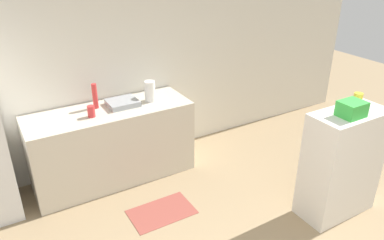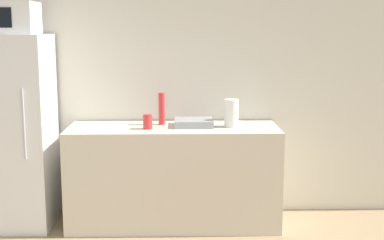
% 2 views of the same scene
% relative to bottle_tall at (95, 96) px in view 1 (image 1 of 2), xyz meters
% --- Properties ---
extents(wall_back, '(8.00, 0.06, 2.60)m').
position_rel_bottle_tall_xyz_m(wall_back, '(0.17, 0.26, 0.27)').
color(wall_back, silver).
rests_on(wall_back, ground_plane).
extents(counter, '(1.86, 0.66, 0.89)m').
position_rel_bottle_tall_xyz_m(counter, '(0.11, -0.11, -0.59)').
color(counter, beige).
rests_on(counter, ground_plane).
extents(sink_basin, '(0.34, 0.31, 0.06)m').
position_rel_bottle_tall_xyz_m(sink_basin, '(0.29, -0.08, -0.11)').
color(sink_basin, '#9EA3A8').
rests_on(sink_basin, counter).
extents(bottle_tall, '(0.06, 0.06, 0.29)m').
position_rel_bottle_tall_xyz_m(bottle_tall, '(0.00, 0.00, 0.00)').
color(bottle_tall, red).
rests_on(bottle_tall, counter).
extents(bottle_short, '(0.08, 0.08, 0.13)m').
position_rel_bottle_tall_xyz_m(bottle_short, '(-0.11, -0.21, -0.08)').
color(bottle_short, red).
rests_on(bottle_short, counter).
extents(shelf_cabinet, '(0.80, 0.40, 1.14)m').
position_rel_bottle_tall_xyz_m(shelf_cabinet, '(1.90, -1.90, -0.46)').
color(shelf_cabinet, white).
rests_on(shelf_cabinet, ground_plane).
extents(basket, '(0.23, 0.19, 0.14)m').
position_rel_bottle_tall_xyz_m(basket, '(1.81, -1.95, 0.18)').
color(basket, green).
rests_on(basket, shelf_cabinet).
extents(jar, '(0.09, 0.09, 0.10)m').
position_rel_bottle_tall_xyz_m(jar, '(2.15, -1.76, 0.15)').
color(jar, yellow).
rests_on(jar, shelf_cabinet).
extents(paper_towel_roll, '(0.12, 0.12, 0.24)m').
position_rel_bottle_tall_xyz_m(paper_towel_roll, '(0.62, -0.12, -0.02)').
color(paper_towel_roll, white).
rests_on(paper_towel_roll, counter).
extents(kitchen_rug, '(0.67, 0.43, 0.01)m').
position_rel_bottle_tall_xyz_m(kitchen_rug, '(0.29, -1.01, -1.03)').
color(kitchen_rug, '#99473D').
rests_on(kitchen_rug, ground_plane).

